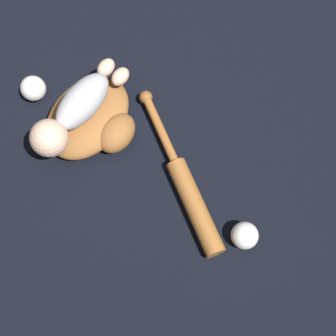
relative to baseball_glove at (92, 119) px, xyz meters
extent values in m
plane|color=black|center=(-0.03, 0.02, -0.05)|extent=(6.00, 6.00, 0.00)
ellipsoid|color=#935B2D|center=(0.00, -0.02, 0.00)|extent=(0.35, 0.29, 0.09)
ellipsoid|color=#935B2D|center=(-0.02, 0.08, 0.00)|extent=(0.16, 0.13, 0.09)
ellipsoid|color=#B2B2B7|center=(0.00, -0.02, 0.09)|extent=(0.22, 0.14, 0.10)
sphere|color=beige|center=(0.14, 0.01, 0.10)|extent=(0.11, 0.11, 0.11)
ellipsoid|color=beige|center=(-0.14, -0.02, 0.07)|extent=(0.07, 0.06, 0.04)
ellipsoid|color=beige|center=(-0.12, -0.07, 0.07)|extent=(0.07, 0.06, 0.04)
cylinder|color=#9E602D|center=(-0.04, 0.40, -0.02)|extent=(0.16, 0.29, 0.06)
cylinder|color=#9E602D|center=(-0.13, 0.16, -0.02)|extent=(0.11, 0.23, 0.03)
sphere|color=brown|center=(-0.17, 0.05, -0.02)|extent=(0.04, 0.04, 0.04)
sphere|color=white|center=(-0.08, 0.56, -0.01)|extent=(0.08, 0.08, 0.08)
sphere|color=white|center=(0.06, -0.21, -0.01)|extent=(0.08, 0.08, 0.08)
camera|label=1|loc=(0.27, 0.63, 1.25)|focal=50.00mm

